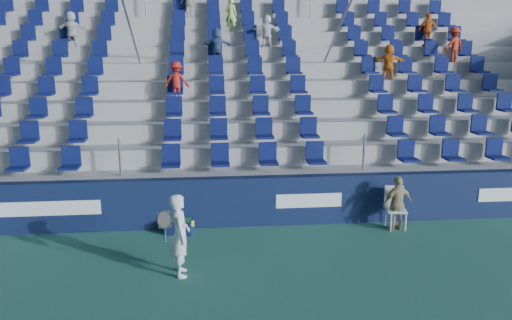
{
  "coord_description": "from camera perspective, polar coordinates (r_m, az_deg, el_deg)",
  "views": [
    {
      "loc": [
        -0.89,
        -8.3,
        4.32
      ],
      "look_at": [
        0.2,
        2.8,
        1.7
      ],
      "focal_mm": 35.0,
      "sensor_mm": 36.0,
      "label": 1
    }
  ],
  "objects": [
    {
      "name": "sponsor_wall",
      "position": [
        12.07,
        -1.1,
        -4.73
      ],
      "size": [
        24.0,
        0.32,
        1.2
      ],
      "color": "#101A3C",
      "rests_on": "ground"
    },
    {
      "name": "line_judge_chair",
      "position": [
        12.38,
        15.59,
        -4.88
      ],
      "size": [
        0.51,
        0.53,
        1.01
      ],
      "color": "white",
      "rests_on": "ground"
    },
    {
      "name": "grandstand",
      "position": [
        16.7,
        -2.53,
        5.7
      ],
      "size": [
        24.0,
        8.17,
        6.63
      ],
      "color": "#A3A39E",
      "rests_on": "ground"
    },
    {
      "name": "ball_bin",
      "position": [
        11.82,
        -8.67,
        -7.43
      ],
      "size": [
        0.67,
        0.51,
        0.34
      ],
      "color": "#10193D",
      "rests_on": "ground"
    },
    {
      "name": "line_judge",
      "position": [
        12.22,
        15.87,
        -4.77
      ],
      "size": [
        0.82,
        0.49,
        1.3
      ],
      "primitive_type": "imported",
      "rotation": [
        0.0,
        0.0,
        3.38
      ],
      "color": "tan",
      "rests_on": "ground"
    },
    {
      "name": "tennis_player",
      "position": [
        9.58,
        -8.7,
        -8.47
      ],
      "size": [
        0.69,
        0.65,
        1.6
      ],
      "color": "silver",
      "rests_on": "ground"
    },
    {
      "name": "ground",
      "position": [
        9.4,
        0.47,
        -14.15
      ],
      "size": [
        70.0,
        70.0,
        0.0
      ],
      "primitive_type": "plane",
      "color": "#2A624D",
      "rests_on": "ground"
    }
  ]
}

